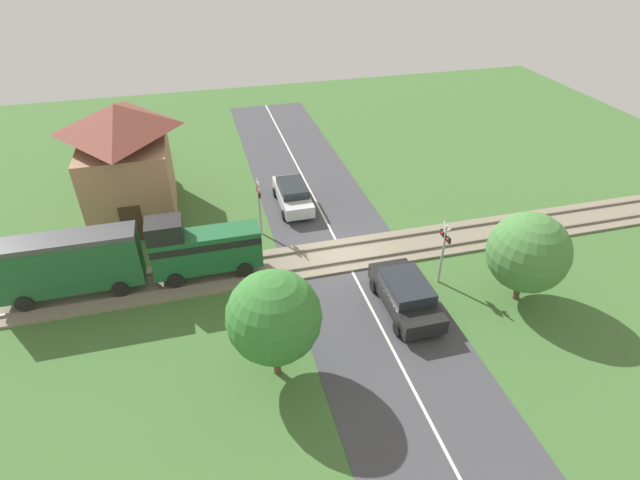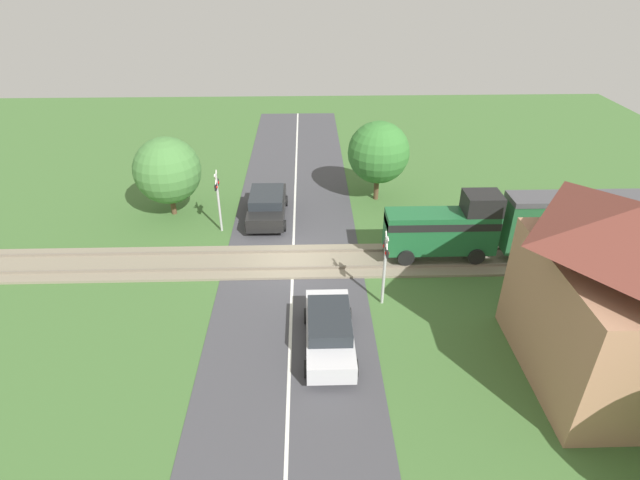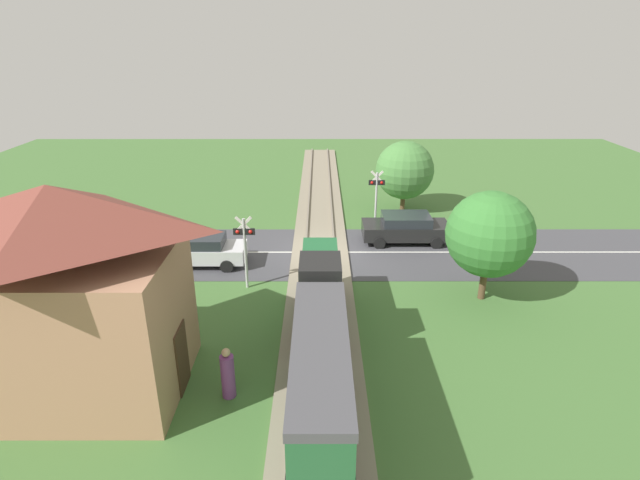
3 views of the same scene
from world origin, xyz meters
The scene contains 12 objects.
ground_plane centered at (0.00, 0.00, 0.00)m, with size 60.00×60.00×0.00m, color #426B33.
road_surface centered at (0.00, 0.00, 0.01)m, with size 48.00×6.40×0.02m.
track_bed centered at (0.00, 0.00, 0.07)m, with size 2.80×48.00×0.24m.
train centered at (0.00, 10.17, 1.86)m, with size 1.58×11.57×3.18m.
car_near_crossing centered at (-4.49, -1.44, 0.80)m, with size 4.49×2.07×1.51m.
car_far_side centered at (5.70, 1.44, 0.78)m, with size 4.36×1.84×1.48m.
crossing_signal_west_approach centered at (-3.15, -3.74, 2.09)m, with size 0.90×0.18×3.27m.
crossing_signal_east_approach centered at (3.15, 3.74, 2.09)m, with size 0.90×0.18×3.27m.
station_building centered at (7.22, 10.37, 3.16)m, with size 6.51×4.83×6.49m.
pedestrian_by_station centered at (2.75, 10.79, 0.77)m, with size 0.42×0.42×1.68m.
tree_roadside_hedge centered at (-6.69, 4.72, 2.85)m, with size 3.45×3.45×4.58m.
tree_beyond_track centered at (-5.15, -6.64, 2.55)m, with size 3.53×3.53×4.32m.
Camera 2 is at (19.53, 0.71, 12.74)m, focal length 28.00 mm.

